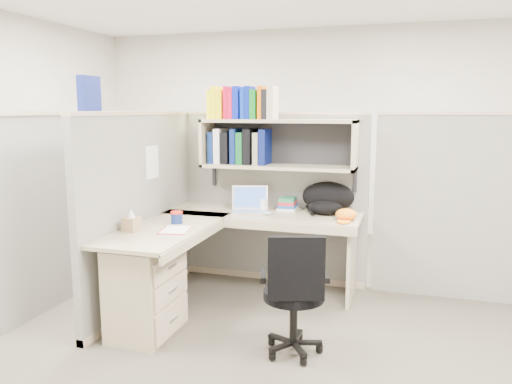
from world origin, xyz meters
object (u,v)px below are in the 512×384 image
(laptop, at_px, (250,199))
(task_chair, at_px, (294,313))
(desk, at_px, (181,268))
(backpack, at_px, (327,198))
(snack_canister, at_px, (177,217))

(laptop, xyz_separation_m, task_chair, (0.67, -1.11, -0.54))
(desk, bearing_deg, backpack, 46.31)
(desk, relative_size, snack_canister, 17.77)
(task_chair, bearing_deg, laptop, 120.89)
(snack_canister, bearing_deg, backpack, 34.47)
(snack_canister, bearing_deg, laptop, 53.55)
(backpack, xyz_separation_m, snack_canister, (-1.10, -0.76, -0.09))
(snack_canister, height_order, task_chair, task_chair)
(desk, xyz_separation_m, task_chair, (0.96, -0.28, -0.13))
(backpack, distance_m, snack_canister, 1.34)
(task_chair, bearing_deg, desk, 163.69)
(desk, distance_m, task_chair, 1.01)
(laptop, bearing_deg, backpack, -3.06)
(task_chair, bearing_deg, backpack, 89.96)
(laptop, height_order, backpack, backpack)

